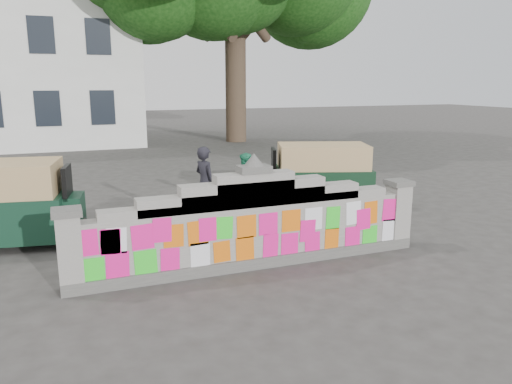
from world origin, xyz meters
The scene contains 7 objects.
ground centered at (0.00, 0.00, 0.00)m, with size 100.00×100.00×0.00m, color #383533.
parapet_wall centered at (0.00, -0.01, 0.75)m, with size 6.48×0.44×2.01m.
cyclist_bike centered at (-0.16, 2.52, 0.47)m, with size 0.62×1.78×0.94m, color black.
cyclist_rider centered at (-0.16, 2.52, 0.79)m, with size 0.58×0.38×1.59m, color black.
pedestrian centered at (1.21, 3.63, 0.74)m, with size 0.71×0.56×1.47m, color #268B61.
rickshaw_left centered at (-4.20, 2.91, 0.87)m, with size 3.10×1.83×1.67m.
rickshaw_right centered at (3.26, 3.60, 0.83)m, with size 2.97×2.09×1.60m.
Camera 1 is at (-3.04, -7.77, 3.19)m, focal length 35.00 mm.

